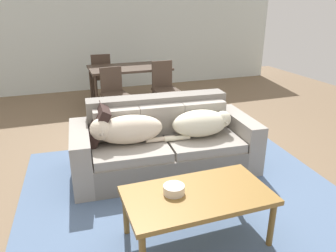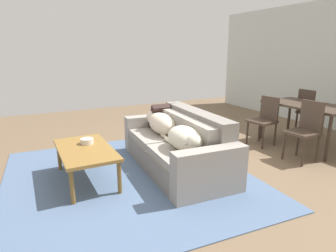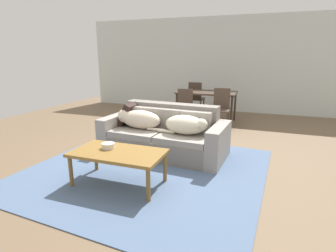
# 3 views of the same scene
# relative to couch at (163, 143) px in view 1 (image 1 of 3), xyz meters

# --- Properties ---
(ground_plane) EXTENTS (10.00, 10.00, 0.00)m
(ground_plane) POSITION_rel_couch_xyz_m (0.08, 0.03, -0.31)
(ground_plane) COLOR brown
(back_partition) EXTENTS (8.00, 0.12, 2.70)m
(back_partition) POSITION_rel_couch_xyz_m (0.08, 4.03, 1.04)
(back_partition) COLOR silver
(back_partition) RESTS_ON ground
(area_rug) EXTENTS (3.44, 3.30, 0.01)m
(area_rug) POSITION_rel_couch_xyz_m (-0.00, -0.77, -0.31)
(area_rug) COLOR slate
(area_rug) RESTS_ON ground
(couch) EXTENTS (2.12, 1.05, 0.81)m
(couch) POSITION_rel_couch_xyz_m (0.00, 0.00, 0.00)
(couch) COLOR gray
(couch) RESTS_ON ground
(dog_on_left_cushion) EXTENTS (0.91, 0.38, 0.31)m
(dog_on_left_cushion) POSITION_rel_couch_xyz_m (-0.45, -0.07, 0.26)
(dog_on_left_cushion) COLOR beige
(dog_on_left_cushion) RESTS_ON couch
(dog_on_right_cushion) EXTENTS (0.81, 0.42, 0.30)m
(dog_on_right_cushion) POSITION_rel_couch_xyz_m (0.41, -0.14, 0.25)
(dog_on_right_cushion) COLOR silver
(dog_on_right_cushion) RESTS_ON couch
(throw_pillow_by_left_arm) EXTENTS (0.31, 0.44, 0.42)m
(throw_pillow_by_left_arm) POSITION_rel_couch_xyz_m (-0.73, 0.10, 0.29)
(throw_pillow_by_left_arm) COLOR #30211E
(throw_pillow_by_left_arm) RESTS_ON couch
(coffee_table) EXTENTS (1.16, 0.63, 0.45)m
(coffee_table) POSITION_rel_couch_xyz_m (-0.15, -1.28, 0.09)
(coffee_table) COLOR olive
(coffee_table) RESTS_ON ground
(bowl_on_coffee_table) EXTENTS (0.17, 0.17, 0.07)m
(bowl_on_coffee_table) POSITION_rel_couch_xyz_m (-0.32, -1.22, 0.17)
(bowl_on_coffee_table) COLOR silver
(bowl_on_coffee_table) RESTS_ON coffee_table
(dining_table) EXTENTS (1.42, 0.83, 0.75)m
(dining_table) POSITION_rel_couch_xyz_m (0.18, 2.47, 0.37)
(dining_table) COLOR #423328
(dining_table) RESTS_ON ground
(dining_chair_near_left) EXTENTS (0.45, 0.45, 0.86)m
(dining_chair_near_left) POSITION_rel_couch_xyz_m (-0.22, 1.89, 0.17)
(dining_chair_near_left) COLOR #423328
(dining_chair_near_left) RESTS_ON ground
(dining_chair_near_right) EXTENTS (0.42, 0.42, 0.92)m
(dining_chair_near_right) POSITION_rel_couch_xyz_m (0.64, 1.84, 0.20)
(dining_chair_near_right) COLOR #423328
(dining_chair_near_right) RESTS_ON ground
(dining_chair_far_left) EXTENTS (0.41, 0.41, 0.92)m
(dining_chair_far_left) POSITION_rel_couch_xyz_m (-0.25, 3.09, 0.20)
(dining_chair_far_left) COLOR #423328
(dining_chair_far_left) RESTS_ON ground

